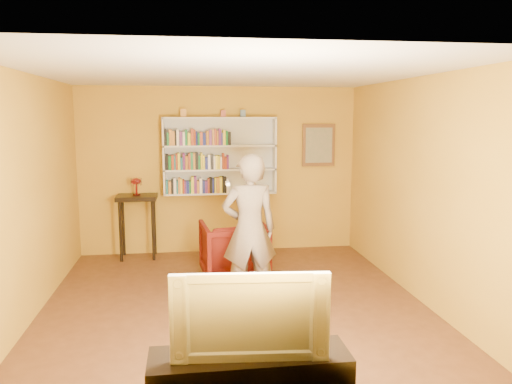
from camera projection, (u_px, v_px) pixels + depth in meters
room_shell at (234, 222)px, 5.76m from camera, size 5.30×5.80×2.88m
bookshelf at (220, 156)px, 8.03m from camera, size 1.80×0.29×1.23m
books_row_lower at (199, 186)px, 7.95m from camera, size 0.99×0.19×0.27m
books_row_middle at (197, 162)px, 7.89m from camera, size 0.99×0.19×0.27m
books_row_upper at (198, 138)px, 7.84m from camera, size 1.03×0.19×0.26m
ornament_left at (183, 113)px, 7.79m from camera, size 0.09×0.09×0.12m
ornament_centre at (223, 114)px, 7.88m from camera, size 0.08×0.08×0.11m
ornament_right at (243, 113)px, 7.92m from camera, size 0.08×0.08×0.11m
framed_painting at (319, 145)px, 8.29m from camera, size 0.55×0.05×0.70m
console_table at (137, 206)px, 7.81m from camera, size 0.61×0.47×1.01m
ruby_lustre at (136, 183)px, 7.76m from camera, size 0.17×0.17×0.27m
armchair at (234, 250)px, 6.85m from camera, size 0.94×0.96×0.80m
person at (249, 230)px, 5.89m from camera, size 0.68×0.47×1.80m
game_remote at (228, 183)px, 5.54m from camera, size 0.04×0.15×0.04m
television at (249, 312)px, 3.57m from camera, size 1.12×0.24×0.64m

